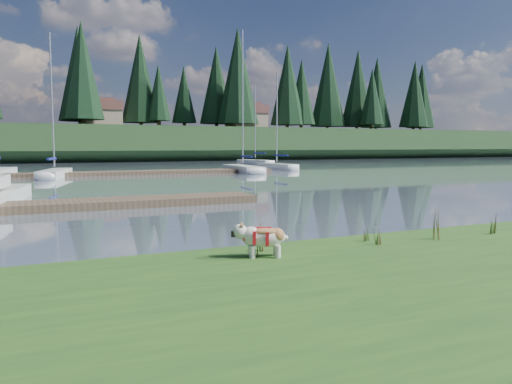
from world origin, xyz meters
name	(u,v)px	position (x,y,z in m)	size (l,w,h in m)	color
ground	(93,176)	(0.00, 30.00, 0.00)	(200.00, 200.00, 0.00)	slate
bank	(432,319)	(0.00, -6.00, 0.17)	(60.00, 9.00, 0.35)	#2B521B
ridge	(60,144)	(0.00, 73.00, 2.50)	(200.00, 20.00, 5.00)	black
bulldog	(263,236)	(-0.76, -2.59, 0.73)	(1.02, 0.65, 0.60)	silver
dock_near	(47,206)	(-4.00, 9.00, 0.15)	(16.00, 2.00, 0.30)	#4C3D2C
dock_far	(119,173)	(2.00, 30.00, 0.15)	(26.00, 2.20, 0.30)	#4C3D2C
sailboat_bg_1	(1,171)	(-6.52, 33.28, 0.33)	(2.56, 7.03, 10.42)	silver
sailboat_bg_2	(57,172)	(-2.66, 29.72, 0.33)	(3.09, 7.13, 10.63)	silver
sailboat_bg_3	(240,168)	(12.89, 30.95, 0.32)	(2.49, 8.67, 12.50)	silver
sailboat_bg_4	(274,166)	(17.67, 33.80, 0.33)	(2.12, 6.51, 9.62)	silver
sailboat_bg_5	(252,162)	(21.09, 46.57, 0.32)	(2.74, 7.04, 10.00)	silver
weed_0	(264,235)	(-0.49, -2.10, 0.65)	(0.17, 0.14, 0.71)	#475B23
weed_1	(365,232)	(1.87, -2.12, 0.53)	(0.17, 0.14, 0.43)	#475B23
weed_2	(437,226)	(3.38, -2.61, 0.64)	(0.17, 0.14, 0.68)	#475B23
weed_3	(252,246)	(-0.90, -2.44, 0.54)	(0.17, 0.14, 0.44)	#475B23
weed_4	(380,237)	(1.87, -2.59, 0.51)	(0.17, 0.14, 0.39)	#475B23
weed_5	(494,224)	(5.05, -2.66, 0.58)	(0.17, 0.14, 0.54)	#475B23
mud_lip	(275,257)	(0.00, -1.60, 0.07)	(60.00, 0.50, 0.14)	#33281C
conifer_4	(82,70)	(3.00, 66.00, 13.09)	(6.16, 6.16, 15.10)	#382619
conifer_5	(159,93)	(15.00, 70.00, 10.83)	(3.96, 3.96, 10.35)	#382619
conifer_6	(238,76)	(28.00, 68.00, 13.99)	(7.04, 7.04, 17.00)	#382619
conifer_7	(301,92)	(42.00, 71.00, 12.19)	(5.28, 5.28, 13.20)	#382619
conifer_8	(372,97)	(55.00, 67.00, 11.51)	(4.62, 4.62, 11.77)	#382619
conifer_9	(414,94)	(68.00, 70.00, 12.87)	(5.94, 5.94, 14.62)	#382619
house_1	(100,113)	(6.00, 71.00, 7.31)	(6.30, 5.30, 4.65)	gray
house_2	(246,117)	(30.00, 69.00, 7.31)	(6.30, 5.30, 4.65)	gray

